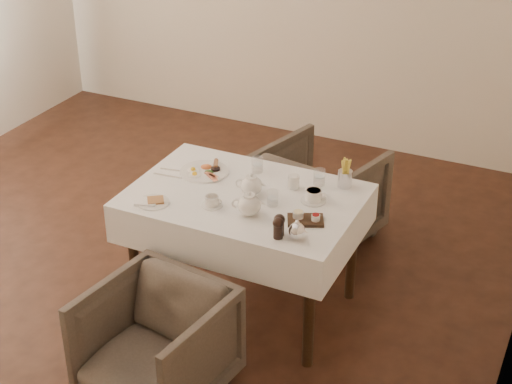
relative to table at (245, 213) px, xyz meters
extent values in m
plane|color=black|center=(-0.75, -0.06, -0.64)|extent=(5.00, 5.00, 0.00)
cube|color=black|center=(0.00, 0.00, 0.08)|extent=(1.20, 0.80, 0.04)
cube|color=white|center=(0.00, 0.00, 0.00)|extent=(1.28, 0.88, 0.23)
cylinder|color=black|center=(-0.54, 0.34, -0.29)|extent=(0.06, 0.06, 0.70)
cylinder|color=black|center=(0.54, 0.34, -0.29)|extent=(0.06, 0.06, 0.70)
cylinder|color=black|center=(-0.54, -0.34, -0.29)|extent=(0.06, 0.06, 0.70)
cylinder|color=black|center=(0.54, -0.34, -0.29)|extent=(0.06, 0.06, 0.70)
imported|color=#483D35|center=(-0.08, -0.85, -0.34)|extent=(0.74, 0.75, 0.61)
imported|color=#483D35|center=(0.11, 0.90, -0.31)|extent=(0.87, 0.89, 0.66)
cylinder|color=white|center=(-0.33, 0.14, 0.12)|extent=(0.29, 0.29, 0.01)
ellipsoid|color=#CD5C24|center=(-0.34, 0.18, 0.14)|extent=(0.07, 0.07, 0.02)
cylinder|color=brown|center=(-0.30, 0.23, 0.14)|extent=(0.07, 0.10, 0.03)
cylinder|color=black|center=(-0.27, 0.17, 0.14)|extent=(0.05, 0.05, 0.02)
cube|color=#A13D25|center=(-0.25, 0.09, 0.13)|extent=(0.10, 0.08, 0.01)
ellipsoid|color=#264C19|center=(-0.30, 0.13, 0.13)|extent=(0.06, 0.05, 0.02)
cylinder|color=white|center=(-0.41, -0.30, 0.12)|extent=(0.18, 0.18, 0.01)
cube|color=#976331|center=(-0.40, -0.29, 0.13)|extent=(0.12, 0.12, 0.01)
cube|color=white|center=(-0.44, -0.32, 0.13)|extent=(0.14, 0.12, 0.01)
cylinder|color=white|center=(0.22, 0.19, 0.16)|extent=(0.06, 0.06, 0.07)
cylinder|color=white|center=(-0.10, -0.19, 0.12)|extent=(0.12, 0.12, 0.01)
cylinder|color=white|center=(-0.10, -0.19, 0.15)|extent=(0.08, 0.08, 0.05)
cylinder|color=#AE894E|center=(-0.10, -0.19, 0.17)|extent=(0.07, 0.07, 0.00)
cylinder|color=white|center=(0.38, 0.09, 0.12)|extent=(0.14, 0.14, 0.01)
cylinder|color=white|center=(0.38, 0.09, 0.16)|extent=(0.10, 0.10, 0.06)
cylinder|color=#AE894E|center=(0.38, 0.09, 0.18)|extent=(0.08, 0.08, 0.00)
cylinder|color=silver|center=(-0.05, 0.28, 0.16)|extent=(0.07, 0.07, 0.09)
cylinder|color=silver|center=(0.19, -0.04, 0.16)|extent=(0.08, 0.08, 0.09)
cylinder|color=silver|center=(0.33, 0.29, 0.16)|extent=(0.08, 0.08, 0.09)
cube|color=black|center=(0.42, -0.13, 0.13)|extent=(0.22, 0.19, 0.02)
cylinder|color=white|center=(0.38, -0.13, 0.15)|extent=(0.06, 0.06, 0.03)
cylinder|color=maroon|center=(0.47, -0.12, 0.15)|extent=(0.05, 0.05, 0.03)
cylinder|color=silver|center=(0.47, 0.33, 0.17)|extent=(0.08, 0.08, 0.10)
cube|color=silver|center=(-0.50, 0.08, 0.12)|extent=(0.17, 0.04, 0.00)
cube|color=silver|center=(-0.50, 0.01, 0.12)|extent=(0.18, 0.03, 0.00)
camera|label=1|loc=(1.70, -3.42, 2.24)|focal=55.00mm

